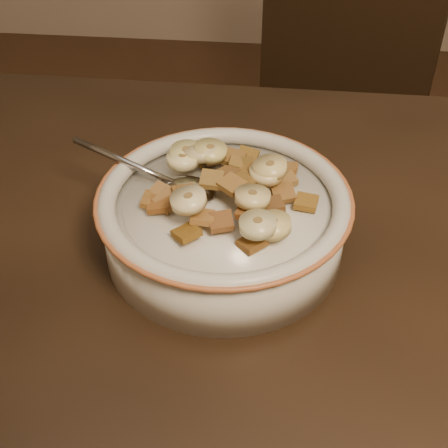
{
  "coord_description": "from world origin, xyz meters",
  "views": [
    {
      "loc": [
        -0.19,
        -0.31,
        1.16
      ],
      "look_at": [
        -0.23,
        0.13,
        0.78
      ],
      "focal_mm": 50.0,
      "sensor_mm": 36.0,
      "label": 1
    }
  ],
  "objects": [
    {
      "name": "cereal_square_10",
      "position": [
        -0.21,
        0.16,
        0.82
      ],
      "size": [
        0.03,
        0.03,
        0.01
      ],
      "primitive_type": "cube",
      "rotation": [
        -0.19,
        0.01,
        2.23
      ],
      "color": "brown",
      "rests_on": "milk"
    },
    {
      "name": "cereal_square_24",
      "position": [
        -0.26,
        0.19,
        0.81
      ],
      "size": [
        0.03,
        0.03,
        0.01
      ],
      "primitive_type": "cube",
      "rotation": [
        -0.14,
        -0.17,
        2.56
      ],
      "color": "brown",
      "rests_on": "milk"
    },
    {
      "name": "banana_slice_3",
      "position": [
        -0.27,
        0.17,
        0.82
      ],
      "size": [
        0.04,
        0.04,
        0.01
      ],
      "primitive_type": "cylinder",
      "rotation": [
        -0.05,
        0.12,
        0.98
      ],
      "color": "#F4EA9D",
      "rests_on": "milk"
    },
    {
      "name": "cereal_square_12",
      "position": [
        -0.29,
        0.11,
        0.81
      ],
      "size": [
        0.02,
        0.02,
        0.01
      ],
      "primitive_type": "cube",
      "rotation": [
        -0.1,
        -0.04,
        1.73
      ],
      "color": "brown",
      "rests_on": "milk"
    },
    {
      "name": "cereal_square_22",
      "position": [
        -0.18,
        0.18,
        0.81
      ],
      "size": [
        0.03,
        0.03,
        0.01
      ],
      "primitive_type": "cube",
      "rotation": [
        -0.25,
        -0.08,
        0.99
      ],
      "color": "olive",
      "rests_on": "milk"
    },
    {
      "name": "cereal_square_6",
      "position": [
        -0.23,
        0.15,
        0.82
      ],
      "size": [
        0.03,
        0.03,
        0.01
      ],
      "primitive_type": "cube",
      "rotation": [
        -0.24,
        0.04,
        0.87
      ],
      "color": "brown",
      "rests_on": "milk"
    },
    {
      "name": "cereal_square_13",
      "position": [
        -0.24,
        0.09,
        0.82
      ],
      "size": [
        0.02,
        0.02,
        0.01
      ],
      "primitive_type": "cube",
      "rotation": [
        0.09,
        0.16,
        1.6
      ],
      "color": "olive",
      "rests_on": "milk"
    },
    {
      "name": "cereal_square_29",
      "position": [
        -0.28,
        0.11,
        0.81
      ],
      "size": [
        0.03,
        0.03,
        0.01
      ],
      "primitive_type": "cube",
      "rotation": [
        0.22,
        -0.17,
        0.95
      ],
      "color": "brown",
      "rests_on": "milk"
    },
    {
      "name": "cereal_square_28",
      "position": [
        -0.26,
        0.12,
        0.82
      ],
      "size": [
        0.03,
        0.03,
        0.01
      ],
      "primitive_type": "cube",
      "rotation": [
        0.04,
        -0.17,
        1.93
      ],
      "color": "brown",
      "rests_on": "milk"
    },
    {
      "name": "banana_slice_6",
      "position": [
        -0.2,
        0.11,
        0.83
      ],
      "size": [
        0.03,
        0.03,
        0.01
      ],
      "primitive_type": "cylinder",
      "rotation": [
        0.05,
        0.12,
        1.66
      ],
      "color": "#EBCF87",
      "rests_on": "milk"
    },
    {
      "name": "banana_slice_1",
      "position": [
        -0.26,
        0.18,
        0.83
      ],
      "size": [
        0.04,
        0.04,
        0.01
      ],
      "primitive_type": "cylinder",
      "rotation": [
        0.06,
        0.11,
        3.02
      ],
      "color": "beige",
      "rests_on": "milk"
    },
    {
      "name": "cereal_square_4",
      "position": [
        -0.22,
        0.12,
        0.83
      ],
      "size": [
        0.03,
        0.03,
        0.01
      ],
      "primitive_type": "cube",
      "rotation": [
        0.12,
        -0.06,
        0.95
      ],
      "color": "brown",
      "rests_on": "milk"
    },
    {
      "name": "banana_slice_5",
      "position": [
        -0.26,
        0.09,
        0.83
      ],
      "size": [
        0.04,
        0.04,
        0.02
      ],
      "primitive_type": "cylinder",
      "rotation": [
        -0.12,
        0.09,
        2.34
      ],
      "color": "#FCDE9F",
      "rests_on": "milk"
    },
    {
      "name": "cereal_square_0",
      "position": [
        -0.19,
        0.12,
        0.82
      ],
      "size": [
        0.03,
        0.03,
        0.01
      ],
      "primitive_type": "cube",
      "rotation": [
        -0.06,
        -0.07,
        0.3
      ],
      "color": "brown",
      "rests_on": "milk"
    },
    {
      "name": "milk",
      "position": [
        -0.23,
        0.13,
        0.8
      ],
      "size": [
        0.19,
        0.19,
        0.0
      ],
      "primitive_type": "cylinder",
      "color": "beige",
      "rests_on": "cereal_bowl"
    },
    {
      "name": "spoon",
      "position": [
        -0.26,
        0.14,
        0.81
      ],
      "size": [
        0.06,
        0.06,
        0.01
      ],
      "primitive_type": "ellipsoid",
      "rotation": [
        0.0,
        0.0,
        4.36
      ],
      "color": "#949494",
      "rests_on": "cereal_bowl"
    },
    {
      "name": "banana_slice_9",
      "position": [
        -0.18,
        0.08,
        0.82
      ],
      "size": [
        0.04,
        0.04,
        0.01
      ],
      "primitive_type": "cylinder",
      "rotation": [
        -0.03,
        -0.09,
        0.63
      ],
      "color": "#F2D274",
      "rests_on": "milk"
    },
    {
      "name": "cereal_square_18",
      "position": [
        -0.29,
        0.12,
        0.81
      ],
      "size": [
        0.03,
        0.03,
        0.01
      ],
      "primitive_type": "cube",
      "rotation": [
        -0.23,
        -0.04,
        2.63
      ],
      "color": "brown",
      "rests_on": "milk"
    },
    {
      "name": "banana_slice_2",
      "position": [
        -0.19,
        0.15,
        0.83
      ],
      "size": [
        0.04,
        0.04,
        0.01
      ],
      "primitive_type": "cylinder",
      "rotation": [
        -0.07,
        0.1,
        2.87
      ],
      "color": "#E9CA74",
      "rests_on": "milk"
    },
    {
      "name": "banana_slice_7",
      "position": [
        -0.27,
        0.18,
        0.82
      ],
      "size": [
        0.04,
        0.04,
        0.01
      ],
      "primitive_type": "cylinder",
      "rotation": [
        0.11,
        -0.07,
        0.73
      ],
      "color": "#EBDD76",
      "rests_on": "milk"
    },
    {
      "name": "cereal_square_8",
      "position": [
        -0.27,
        0.19,
        0.81
      ],
      "size": [
        0.03,
        0.03,
        0.01
      ],
      "primitive_type": "cube",
      "rotation": [
        -0.09,
        -0.1,
        0.72
      ],
      "color": "brown",
      "rests_on": "milk"
    },
    {
      "name": "cereal_square_27",
      "position": [
        -0.23,
        0.19,
        0.81
      ],
      "size": [
        0.02,
        0.02,
        0.01
      ],
      "primitive_type": "cube",
      "rotation": [
        0.12,
        -0.15,
        1.34
      ],
      "color": "brown",
      "rests_on": "milk"
    },
    {
      "name": "cereal_square_11",
      "position": [
        -0.29,
        0.12,
        0.81
      ],
      "size": [
        0.02,
        0.02,
        0.01
      ],
      "primitive_type": "cube",
      "rotation": [
        0.11,
        -0.02,
        1.49
      ],
      "color": "#9E6A2B",
      "rests_on": "milk"
    },
    {
      "name": "banana_slice_8",
      "position": [
        -0.2,
        0.07,
        0.83
      ],
      "size": [
        0.04,
        0.04,
        0.01
      ],
      "primitive_type": "cylinder",
      "rotation": [
        -0.04,
        0.03,
        2.01
      ],
      "color": "beige",
      "rests_on": "milk"
    },
    {
      "name": "cereal_square_5",
      "position": [
        -0.22,
        0.17,
        0.82
      ],
      "size": [
        0.02,
        0.02,
        0.01
      ],
      "primitive_type": "cube",
      "rotation": [
        -0.07,
        -0.0,
        1.62
      ],
      "color": "brown",
      "rests_on": "milk"
    },
    {
      "name": "cereal_square_1",
      "position": [
        -0.21,
        0.14,
        0.83
      ],
      "size": [
        0.03,
        0.03,
        0.01
      ],
      "primitive_type": "cube",
      "rotation": [
        0.22,
        -0.11,
        2.5
      ],
      "color": "brown",
      "rests_on": "milk"
    },
    {
      "name": "cereal_square_26",
      "position": [
        -0.2,
        0.07,
        0.81
      ],
      "size": [
        0.03,
        0.03,
        0.01
      ],
      "primitive_type": "cube",
      "rotation": [
        -0.22,
        -0.07,
        0.73
      ],
      "color": "brown",
      "rests_on": "milk"
    },
    {
      "name": "cereal_square_9",
      "position": [
        -0.2,
        0.17,
        0.82
      ],
      "size": [
        0.03,
        0.03,
        0.01
      ],
      "primitive_type": "cube",
      "rotation": [
        0.13,
        -0.11,
        0.93
      ],
      "color": "brown",
      "rests_on": "milk"
    },
    {
      "name": "cereal_square_23",
      "position": [
        -0.19,
        0.16,
        0.82
      ],
      "size": [
        0.03,
        0.03,
        0.01
      ],
      "primitive_type": "cube",
      "rotation": [
        0.1,
        -0.13,
        0.28
      ],
      "color": "brown",
      "rests_on": "milk"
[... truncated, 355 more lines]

